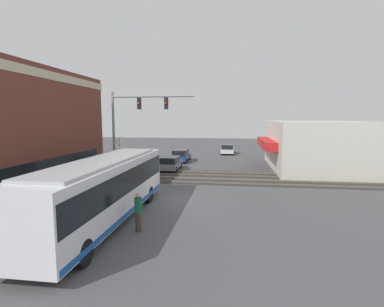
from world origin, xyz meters
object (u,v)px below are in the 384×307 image
city_bus (104,188)px  parked_car_blue (181,156)px  parked_car_grey (170,164)px  crossing_signal (119,155)px  pedestrian_at_crossing (120,174)px  pedestrian_near_bus (138,212)px  parked_car_white (227,149)px

city_bus → parked_car_blue: size_ratio=2.59×
parked_car_blue → parked_car_grey: bearing=-180.0°
crossing_signal → pedestrian_at_crossing: 1.61m
city_bus → pedestrian_near_bus: city_bus is taller
parked_car_white → pedestrian_at_crossing: 23.51m
parked_car_white → pedestrian_at_crossing: size_ratio=2.58×
city_bus → crossing_signal: size_ratio=3.22×
crossing_signal → parked_car_blue: bearing=-11.9°
parked_car_blue → pedestrian_near_bus: bearing=-174.9°
pedestrian_near_bus → parked_car_grey: bearing=7.0°
crossing_signal → pedestrian_near_bus: crossing_signal is taller
parked_car_blue → parked_car_white: (8.69, -5.40, -0.03)m
parked_car_grey → parked_car_white: parked_car_white is taller
pedestrian_near_bus → pedestrian_at_crossing: bearing=26.3°
city_bus → parked_car_grey: 15.58m
pedestrian_at_crossing → parked_car_white: bearing=-19.3°
parked_car_grey → pedestrian_at_crossing: (-7.48, 2.37, 0.27)m
parked_car_grey → pedestrian_near_bus: pedestrian_near_bus is taller
parked_car_blue → pedestrian_near_bus: pedestrian_near_bus is taller
parked_car_grey → crossing_signal: bearing=158.3°
crossing_signal → parked_car_grey: (6.72, -2.68, -1.65)m
parked_car_white → parked_car_blue: bearing=148.1°
parked_car_grey → parked_car_white: 15.67m
parked_car_white → pedestrian_near_bus: (-31.09, 3.38, 0.29)m
parked_car_blue → pedestrian_near_bus: size_ratio=2.58×
parked_car_grey → parked_car_blue: size_ratio=0.91×
pedestrian_at_crossing → crossing_signal: bearing=21.9°
parked_car_blue → crossing_signal: bearing=168.1°
city_bus → parked_car_white: 30.75m
parked_car_grey → parked_car_white: bearing=-20.2°
parked_car_grey → pedestrian_at_crossing: pedestrian_at_crossing is taller
pedestrian_near_bus → city_bus: bearing=67.3°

